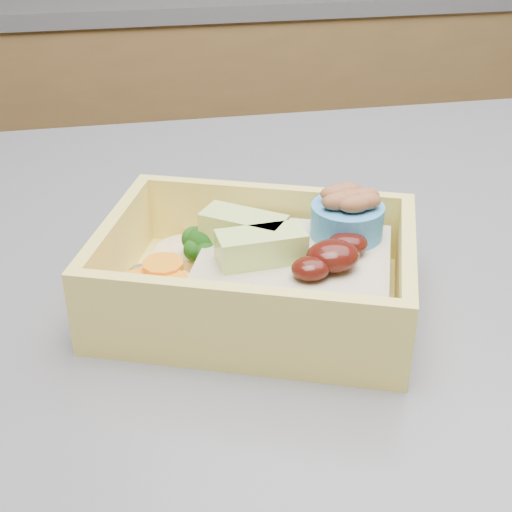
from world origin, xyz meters
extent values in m
cube|color=brown|center=(0.00, 1.20, 0.45)|extent=(3.20, 0.60, 0.90)
cube|color=#36363B|center=(0.00, -0.10, 0.90)|extent=(1.24, 0.84, 0.04)
cube|color=#F0D963|center=(0.03, -0.06, 0.92)|extent=(0.24, 0.21, 0.01)
cube|color=#F0D963|center=(0.05, 0.00, 0.95)|extent=(0.19, 0.08, 0.05)
cube|color=#F0D963|center=(0.00, -0.12, 0.95)|extent=(0.19, 0.08, 0.05)
cube|color=#F0D963|center=(0.11, -0.09, 0.95)|extent=(0.05, 0.12, 0.05)
cube|color=#F0D963|center=(-0.06, -0.02, 0.95)|extent=(0.05, 0.12, 0.05)
cube|color=tan|center=(0.05, -0.07, 0.94)|extent=(0.15, 0.15, 0.03)
ellipsoid|color=#380C08|center=(0.07, -0.08, 0.97)|extent=(0.04, 0.04, 0.02)
ellipsoid|color=#380C08|center=(0.08, -0.07, 0.97)|extent=(0.03, 0.03, 0.01)
ellipsoid|color=#380C08|center=(0.05, -0.09, 0.97)|extent=(0.03, 0.03, 0.01)
cube|color=#C0E075|center=(0.03, -0.07, 0.97)|extent=(0.06, 0.03, 0.02)
cube|color=#C0E075|center=(0.02, -0.04, 0.97)|extent=(0.06, 0.05, 0.02)
cylinder|color=#629A53|center=(0.00, -0.03, 0.94)|extent=(0.01, 0.01, 0.02)
sphere|color=#194E11|center=(0.00, -0.03, 0.96)|extent=(0.02, 0.02, 0.02)
sphere|color=#194E11|center=(0.01, -0.03, 0.96)|extent=(0.02, 0.02, 0.02)
sphere|color=#194E11|center=(-0.01, -0.02, 0.96)|extent=(0.02, 0.02, 0.02)
sphere|color=#194E11|center=(0.00, -0.04, 0.95)|extent=(0.02, 0.02, 0.02)
sphere|color=#194E11|center=(-0.01, -0.04, 0.95)|extent=(0.02, 0.02, 0.02)
sphere|color=#194E11|center=(0.00, -0.02, 0.95)|extent=(0.02, 0.02, 0.02)
cylinder|color=yellow|center=(-0.04, -0.07, 0.94)|extent=(0.05, 0.05, 0.02)
cylinder|color=orange|center=(-0.04, -0.07, 0.95)|extent=(0.03, 0.03, 0.00)
cylinder|color=orange|center=(-0.05, -0.07, 0.96)|extent=(0.03, 0.03, 0.00)
cylinder|color=orange|center=(-0.03, -0.08, 0.96)|extent=(0.03, 0.03, 0.00)
cylinder|color=orange|center=(-0.03, -0.06, 0.96)|extent=(0.03, 0.03, 0.00)
cylinder|color=tan|center=(-0.01, 0.00, 0.93)|extent=(0.04, 0.04, 0.01)
cylinder|color=tan|center=(0.00, -0.01, 0.94)|extent=(0.04, 0.04, 0.01)
ellipsoid|color=silver|center=(0.02, -0.01, 0.94)|extent=(0.02, 0.02, 0.02)
ellipsoid|color=silver|center=(-0.05, -0.04, 0.94)|extent=(0.02, 0.02, 0.02)
cylinder|color=#3B86CB|center=(0.09, -0.04, 0.97)|extent=(0.05, 0.05, 0.02)
ellipsoid|color=brown|center=(0.09, -0.04, 0.99)|extent=(0.02, 0.02, 0.01)
ellipsoid|color=brown|center=(0.10, -0.04, 0.99)|extent=(0.02, 0.02, 0.01)
ellipsoid|color=brown|center=(0.08, -0.04, 0.99)|extent=(0.02, 0.02, 0.01)
ellipsoid|color=brown|center=(0.09, -0.05, 0.99)|extent=(0.02, 0.02, 0.01)
ellipsoid|color=brown|center=(0.08, -0.05, 0.99)|extent=(0.02, 0.02, 0.01)
ellipsoid|color=brown|center=(0.10, -0.05, 0.99)|extent=(0.02, 0.02, 0.01)
ellipsoid|color=brown|center=(0.09, -0.03, 0.99)|extent=(0.02, 0.02, 0.01)
camera|label=1|loc=(-0.05, -0.45, 1.19)|focal=50.00mm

